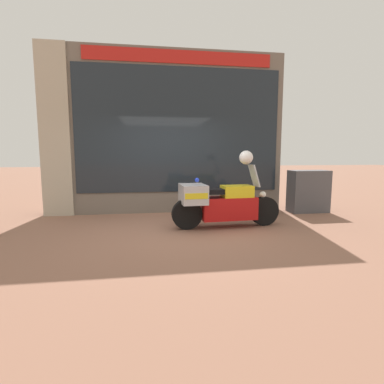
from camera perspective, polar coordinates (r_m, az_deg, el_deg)
name	(u,v)px	position (r m, az deg, el deg)	size (l,w,h in m)	color
ground_plane	(175,230)	(6.13, -3.20, -7.15)	(60.00, 60.00, 0.00)	#8E604C
shop_building	(154,132)	(7.92, -7.32, 11.20)	(6.13, 0.55, 4.13)	#6B6056
window_display	(178,194)	(8.06, -2.68, -0.43)	(4.97, 0.30, 1.83)	slate
paramedic_motorcycle	(220,202)	(6.21, 5.28, -1.98)	(2.31, 0.70, 1.31)	black
utility_cabinet	(308,191)	(8.44, 21.29, 0.14)	(1.00, 0.50, 1.10)	#4C4C51
white_helmet	(246,157)	(6.32, 10.27, 6.49)	(0.28, 0.28, 0.28)	white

